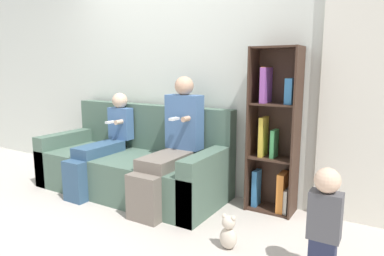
{
  "coord_description": "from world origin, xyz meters",
  "views": [
    {
      "loc": [
        2.28,
        -2.23,
        1.35
      ],
      "look_at": [
        0.57,
        0.58,
        0.77
      ],
      "focal_mm": 32.0,
      "sensor_mm": 36.0,
      "label": 1
    }
  ],
  "objects_px": {
    "bookshelf": "(275,135)",
    "teddy_bear": "(228,233)",
    "toddler_standing": "(325,219)",
    "adult_seated": "(172,142)",
    "couch": "(133,165)",
    "child_seated": "(102,143)"
  },
  "relations": [
    {
      "from": "couch",
      "to": "toddler_standing",
      "type": "relative_size",
      "value": 2.88
    },
    {
      "from": "couch",
      "to": "bookshelf",
      "type": "xyz_separation_m",
      "value": [
        1.48,
        0.31,
        0.44
      ]
    },
    {
      "from": "child_seated",
      "to": "toddler_standing",
      "type": "bearing_deg",
      "value": -10.07
    },
    {
      "from": "couch",
      "to": "toddler_standing",
      "type": "bearing_deg",
      "value": -15.14
    },
    {
      "from": "child_seated",
      "to": "teddy_bear",
      "type": "height_order",
      "value": "child_seated"
    },
    {
      "from": "bookshelf",
      "to": "teddy_bear",
      "type": "height_order",
      "value": "bookshelf"
    },
    {
      "from": "bookshelf",
      "to": "adult_seated",
      "type": "bearing_deg",
      "value": -155.89
    },
    {
      "from": "toddler_standing",
      "to": "bookshelf",
      "type": "relative_size",
      "value": 0.48
    },
    {
      "from": "teddy_bear",
      "to": "child_seated",
      "type": "bearing_deg",
      "value": 165.88
    },
    {
      "from": "couch",
      "to": "child_seated",
      "type": "xyz_separation_m",
      "value": [
        -0.3,
        -0.14,
        0.24
      ]
    },
    {
      "from": "toddler_standing",
      "to": "couch",
      "type": "bearing_deg",
      "value": 164.86
    },
    {
      "from": "couch",
      "to": "toddler_standing",
      "type": "xyz_separation_m",
      "value": [
        2.1,
        -0.57,
        0.1
      ]
    },
    {
      "from": "child_seated",
      "to": "teddy_bear",
      "type": "distance_m",
      "value": 1.84
    },
    {
      "from": "couch",
      "to": "adult_seated",
      "type": "height_order",
      "value": "adult_seated"
    },
    {
      "from": "couch",
      "to": "adult_seated",
      "type": "relative_size",
      "value": 1.67
    },
    {
      "from": "toddler_standing",
      "to": "teddy_bear",
      "type": "height_order",
      "value": "toddler_standing"
    },
    {
      "from": "bookshelf",
      "to": "teddy_bear",
      "type": "distance_m",
      "value": 1.08
    },
    {
      "from": "couch",
      "to": "teddy_bear",
      "type": "xyz_separation_m",
      "value": [
        1.44,
        -0.58,
        -0.16
      ]
    },
    {
      "from": "child_seated",
      "to": "toddler_standing",
      "type": "xyz_separation_m",
      "value": [
        2.41,
        -0.43,
        -0.14
      ]
    },
    {
      "from": "toddler_standing",
      "to": "adult_seated",
      "type": "bearing_deg",
      "value": 162.49
    },
    {
      "from": "child_seated",
      "to": "teddy_bear",
      "type": "relative_size",
      "value": 3.91
    },
    {
      "from": "teddy_bear",
      "to": "bookshelf",
      "type": "bearing_deg",
      "value": 87.08
    }
  ]
}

